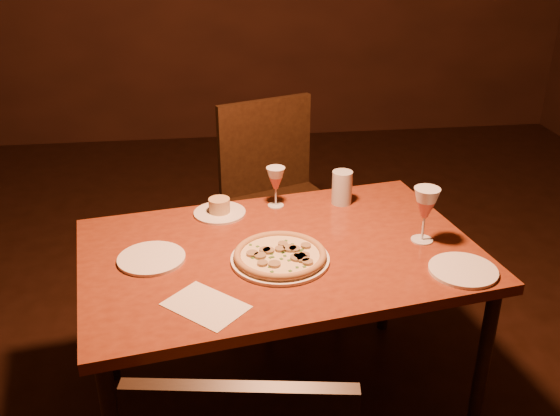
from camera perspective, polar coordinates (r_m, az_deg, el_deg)
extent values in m
cube|color=brown|center=(2.13, -0.01, -4.24)|extent=(1.45, 1.06, 0.04)
cylinder|color=black|center=(2.57, -15.68, -8.93)|extent=(0.05, 0.05, 0.67)
cylinder|color=black|center=(2.29, 17.94, -14.04)|extent=(0.05, 0.05, 0.67)
cylinder|color=black|center=(2.81, 9.79, -5.11)|extent=(0.05, 0.05, 0.67)
cube|color=black|center=(2.86, 0.60, -0.26)|extent=(0.60, 0.60, 0.04)
cube|color=black|center=(2.95, -1.39, 5.69)|extent=(0.45, 0.20, 0.45)
cylinder|color=black|center=(2.77, -1.05, -7.48)|extent=(0.04, 0.04, 0.48)
cylinder|color=black|center=(3.07, -4.25, -4.02)|extent=(0.04, 0.04, 0.48)
cylinder|color=black|center=(2.93, 5.63, -5.56)|extent=(0.04, 0.04, 0.48)
cylinder|color=black|center=(3.21, 1.96, -2.47)|extent=(0.04, 0.04, 0.48)
cylinder|color=white|center=(2.06, 0.01, -4.70)|extent=(0.33, 0.33, 0.01)
cylinder|color=beige|center=(2.05, 0.01, -4.41)|extent=(0.30, 0.30, 0.01)
torus|color=tan|center=(2.05, 0.01, -4.27)|extent=(0.31, 0.31, 0.02)
cylinder|color=white|center=(2.38, -5.54, -0.44)|extent=(0.20, 0.20, 0.01)
cylinder|color=tan|center=(2.36, -5.57, 0.24)|extent=(0.08, 0.08, 0.05)
cylinder|color=#B6C0C6|center=(2.44, 5.69, 1.88)|extent=(0.08, 0.08, 0.13)
cylinder|color=white|center=(2.10, -11.67, -4.54)|extent=(0.22, 0.22, 0.01)
cylinder|color=white|center=(2.08, 16.39, -5.48)|extent=(0.22, 0.22, 0.01)
cube|color=silver|center=(1.85, -6.80, -8.85)|extent=(0.27, 0.27, 0.00)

